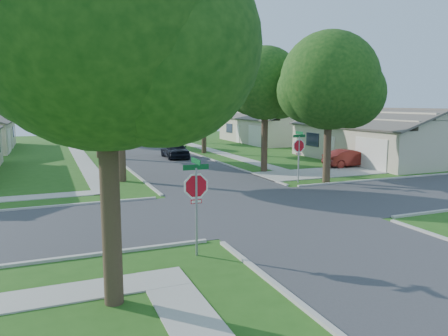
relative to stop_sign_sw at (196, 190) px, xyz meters
name	(u,v)px	position (x,y,z in m)	size (l,w,h in m)	color
ground	(263,208)	(4.70, 4.70, -2.03)	(100.00, 100.00, 0.00)	#255316
road_ns	(263,207)	(4.70, 4.70, -2.03)	(7.00, 100.00, 0.02)	#333335
sidewalk_ne	(201,147)	(10.80, 30.70, -2.01)	(1.20, 40.00, 0.04)	#9E9B91
sidewalk_nw	(78,152)	(-1.40, 30.70, -2.01)	(1.20, 40.00, 0.04)	#9E9B91
driveway	(320,173)	(12.60, 11.80, -2.01)	(8.80, 3.60, 0.05)	#9E9B91
stop_sign_sw	(196,190)	(0.00, 0.00, 0.00)	(1.05, 0.80, 2.98)	gray
stop_sign_ne	(299,148)	(9.40, 9.40, 0.00)	(1.05, 0.80, 2.98)	gray
tree_e_near	(266,87)	(9.45, 13.71, 3.61)	(4.97, 4.80, 8.28)	#38281C
tree_e_mid	(204,84)	(9.46, 25.71, 4.22)	(5.59, 5.40, 9.21)	#38281C
tree_e_far	(167,91)	(9.45, 38.71, 3.95)	(5.17, 5.00, 8.72)	#38281C
tree_w_near	(120,76)	(0.06, 13.71, 4.08)	(5.38, 5.20, 8.97)	#38281C
tree_w_mid	(97,80)	(0.06, 25.71, 4.46)	(5.80, 5.60, 9.56)	#38281C
tree_w_far	(84,95)	(0.05, 38.71, 3.48)	(4.76, 4.60, 8.04)	#38281C
tree_sw_corner	(106,24)	(-2.74, -2.29, 4.23)	(6.21, 6.00, 9.55)	#38281C
tree_ne_corner	(330,85)	(11.06, 8.91, 3.56)	(5.80, 5.60, 8.66)	#38281C
house_ne_near	(377,141)	(20.69, 15.70, -0.51)	(8.42, 13.60, 4.23)	#B3A78D
house_ne_far	(271,129)	(20.69, 33.70, -0.51)	(8.42, 13.60, 4.23)	#B3A78D
car_driveway	(350,158)	(16.20, 13.40, -1.39)	(1.35, 3.89, 1.28)	#5F1813
car_curb_east	(175,149)	(5.90, 23.24, -1.28)	(1.77, 4.41, 1.50)	black
car_curb_west	(98,137)	(1.50, 40.51, -1.39)	(1.79, 4.40, 1.28)	black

